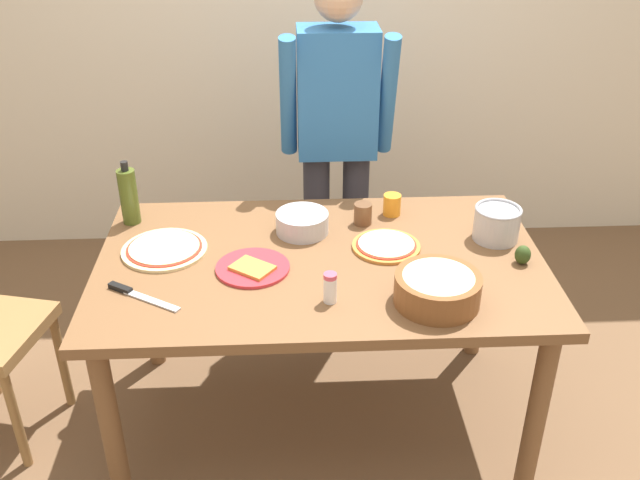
{
  "coord_description": "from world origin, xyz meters",
  "views": [
    {
      "loc": [
        -0.11,
        -2.18,
        2.09
      ],
      "look_at": [
        0.0,
        0.05,
        0.81
      ],
      "focal_mm": 40.04,
      "sensor_mm": 36.0,
      "label": 1
    }
  ],
  "objects": [
    {
      "name": "ground",
      "position": [
        0.0,
        0.0,
        0.0
      ],
      "size": [
        8.0,
        8.0,
        0.0
      ],
      "primitive_type": "plane",
      "color": "brown"
    },
    {
      "name": "wall_back",
      "position": [
        0.0,
        1.6,
        1.3
      ],
      "size": [
        5.6,
        0.1,
        2.6
      ],
      "primitive_type": "cube",
      "color": "beige",
      "rests_on": "ground"
    },
    {
      "name": "dining_table",
      "position": [
        0.0,
        0.0,
        0.67
      ],
      "size": [
        1.6,
        0.96,
        0.76
      ],
      "color": "brown",
      "rests_on": "ground"
    },
    {
      "name": "person_cook",
      "position": [
        0.11,
        0.76,
        0.94
      ],
      "size": [
        0.49,
        0.25,
        1.62
      ],
      "color": "#2D2D38",
      "rests_on": "ground"
    },
    {
      "name": "pizza_raw_on_board",
      "position": [
        -0.57,
        0.08,
        0.77
      ],
      "size": [
        0.31,
        0.31,
        0.02
      ],
      "color": "beige",
      "rests_on": "dining_table"
    },
    {
      "name": "pizza_cooked_on_tray",
      "position": [
        0.24,
        0.07,
        0.77
      ],
      "size": [
        0.25,
        0.25,
        0.02
      ],
      "color": "#C67A33",
      "rests_on": "dining_table"
    },
    {
      "name": "plate_with_slice",
      "position": [
        -0.24,
        -0.06,
        0.77
      ],
      "size": [
        0.26,
        0.26,
        0.02
      ],
      "color": "red",
      "rests_on": "dining_table"
    },
    {
      "name": "popcorn_bowl",
      "position": [
        0.36,
        -0.29,
        0.82
      ],
      "size": [
        0.28,
        0.28,
        0.11
      ],
      "color": "brown",
      "rests_on": "dining_table"
    },
    {
      "name": "mixing_bowl_steel",
      "position": [
        -0.06,
        0.2,
        0.8
      ],
      "size": [
        0.2,
        0.2,
        0.08
      ],
      "color": "#B7B7BC",
      "rests_on": "dining_table"
    },
    {
      "name": "olive_oil_bottle",
      "position": [
        -0.72,
        0.32,
        0.87
      ],
      "size": [
        0.07,
        0.07,
        0.26
      ],
      "color": "#47561E",
      "rests_on": "dining_table"
    },
    {
      "name": "steel_pot",
      "position": [
        0.66,
        0.12,
        0.83
      ],
      "size": [
        0.17,
        0.17,
        0.13
      ],
      "color": "#B7B7BC",
      "rests_on": "dining_table"
    },
    {
      "name": "cup_orange",
      "position": [
        0.3,
        0.33,
        0.8
      ],
      "size": [
        0.07,
        0.07,
        0.08
      ],
      "primitive_type": "cylinder",
      "color": "orange",
      "rests_on": "dining_table"
    },
    {
      "name": "cup_small_brown",
      "position": [
        0.18,
        0.26,
        0.8
      ],
      "size": [
        0.07,
        0.07,
        0.08
      ],
      "primitive_type": "cylinder",
      "color": "brown",
      "rests_on": "dining_table"
    },
    {
      "name": "salt_shaker",
      "position": [
        0.02,
        -0.27,
        0.81
      ],
      "size": [
        0.04,
        0.04,
        0.11
      ],
      "color": "white",
      "rests_on": "dining_table"
    },
    {
      "name": "chef_knife",
      "position": [
        -0.62,
        -0.2,
        0.77
      ],
      "size": [
        0.26,
        0.18,
        0.02
      ],
      "color": "silver",
      "rests_on": "dining_table"
    },
    {
      "name": "avocado",
      "position": [
        0.71,
        -0.06,
        0.8
      ],
      "size": [
        0.06,
        0.06,
        0.07
      ],
      "primitive_type": "ellipsoid",
      "color": "#2D4219",
      "rests_on": "dining_table"
    }
  ]
}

